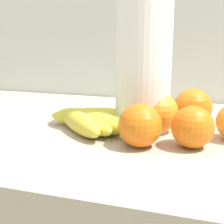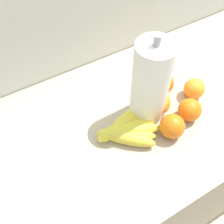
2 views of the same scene
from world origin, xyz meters
TOP-DOWN VIEW (x-y plane):
  - ground_plane at (0.00, 0.00)m, footprint 6.00×6.00m
  - counter at (0.00, 0.00)m, footprint 1.92×0.62m
  - wall_back at (0.00, 0.34)m, footprint 2.32×0.06m
  - banana_bunch at (-0.39, -0.03)m, footprint 0.22×0.18m
  - orange_right at (-0.18, -0.08)m, footprint 0.07×0.07m
  - orange_back_left at (-0.25, -0.01)m, footprint 0.08×0.08m
  - orange_center at (-0.11, -0.02)m, footprint 0.07×0.07m
  - orange_back_right at (-0.19, 0.05)m, footprint 0.08×0.08m
  - orange_far_right at (-0.27, -0.11)m, footprint 0.08×0.08m
  - paper_towel_roll at (-0.29, 0.00)m, footprint 0.11×0.11m

SIDE VIEW (x-z plane):
  - ground_plane at x=0.00m, z-range 0.00..0.00m
  - counter at x=0.00m, z-range 0.00..0.90m
  - wall_back at x=0.00m, z-range 0.00..1.30m
  - banana_bunch at x=-0.39m, z-range 0.90..0.95m
  - orange_center at x=-0.11m, z-range 0.90..0.97m
  - orange_right at x=-0.18m, z-range 0.90..0.98m
  - orange_far_right at x=-0.27m, z-range 0.90..0.98m
  - orange_back_left at x=-0.25m, z-range 0.90..0.99m
  - orange_back_right at x=-0.19m, z-range 0.90..0.99m
  - paper_towel_roll at x=-0.29m, z-range 0.89..1.20m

